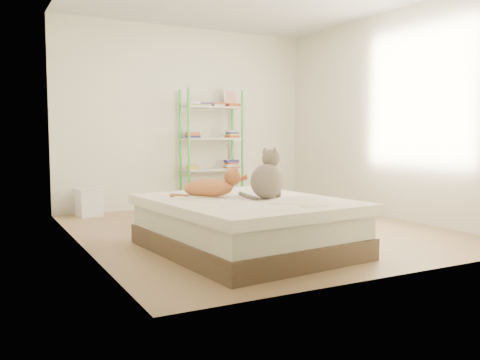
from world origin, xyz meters
TOP-DOWN VIEW (x-y plane):
  - room at (0.00, 0.00)m, footprint 3.81×4.21m
  - bed at (-0.62, -0.85)m, footprint 1.67×2.01m
  - orange_cat at (-0.87, -0.61)m, footprint 0.58×0.37m
  - grey_cat at (-0.43, -0.92)m, footprint 0.51×0.50m
  - shelf_unit at (0.31, 1.88)m, footprint 0.88×0.36m
  - cardboard_box at (0.47, 0.71)m, footprint 0.47×0.45m
  - white_bin at (-1.47, 1.85)m, footprint 0.37×0.34m

SIDE VIEW (x-z plane):
  - cardboard_box at x=0.47m, z-range -0.02..0.34m
  - white_bin at x=-1.47m, z-range 0.00..0.37m
  - bed at x=-0.62m, z-range 0.00..0.48m
  - orange_cat at x=-0.87m, z-range 0.48..0.70m
  - grey_cat at x=-0.43m, z-range 0.48..0.93m
  - shelf_unit at x=0.31m, z-range 0.04..1.79m
  - room at x=0.00m, z-range 0.00..2.61m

